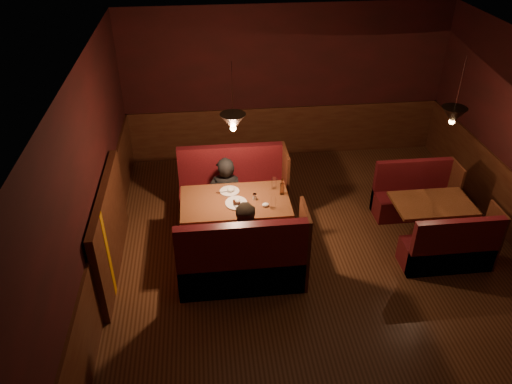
{
  "coord_description": "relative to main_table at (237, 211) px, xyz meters",
  "views": [
    {
      "loc": [
        -1.55,
        -5.25,
        4.77
      ],
      "look_at": [
        -0.88,
        0.66,
        0.95
      ],
      "focal_mm": 35.0,
      "sensor_mm": 36.0,
      "label": 1
    }
  ],
  "objects": [
    {
      "name": "second_bench_near",
      "position": [
        2.94,
        -0.81,
        -0.35
      ],
      "size": [
        1.28,
        0.48,
        0.91
      ],
      "color": "#3C0E10",
      "rests_on": "ground"
    },
    {
      "name": "room",
      "position": [
        0.89,
        -0.61,
        0.41
      ],
      "size": [
        6.02,
        7.02,
        2.92
      ],
      "color": "#492815",
      "rests_on": "ground"
    },
    {
      "name": "diner_b",
      "position": [
        0.12,
        -0.56,
        0.09
      ],
      "size": [
        0.84,
        0.73,
        1.46
      ],
      "primitive_type": "imported",
      "rotation": [
        0.0,
        0.0,
        0.29
      ],
      "color": "black",
      "rests_on": "ground"
    },
    {
      "name": "main_bench_far",
      "position": [
        0.02,
        0.88,
        -0.27
      ],
      "size": [
        1.71,
        0.61,
        1.16
      ],
      "color": "#3C0E10",
      "rests_on": "ground"
    },
    {
      "name": "second_table",
      "position": [
        2.91,
        -0.12,
        -0.16
      ],
      "size": [
        1.16,
        0.74,
        0.65
      ],
      "color": "#552D12",
      "rests_on": "ground"
    },
    {
      "name": "second_bench_far",
      "position": [
        2.94,
        0.57,
        -0.35
      ],
      "size": [
        1.28,
        0.48,
        0.91
      ],
      "color": "#3C0E10",
      "rests_on": "ground"
    },
    {
      "name": "diner_a",
      "position": [
        -0.12,
        0.62,
        0.13
      ],
      "size": [
        0.6,
        0.43,
        1.54
      ],
      "primitive_type": "imported",
      "rotation": [
        0.0,
        0.0,
        3.03
      ],
      "color": "black",
      "rests_on": "ground"
    },
    {
      "name": "main_table",
      "position": [
        0.0,
        0.0,
        0.0
      ],
      "size": [
        1.55,
        0.94,
        1.09
      ],
      "color": "#552D12",
      "rests_on": "ground"
    },
    {
      "name": "main_bench_near",
      "position": [
        0.02,
        -0.88,
        -0.27
      ],
      "size": [
        1.71,
        0.61,
        1.16
      ],
      "color": "#3C0E10",
      "rests_on": "ground"
    }
  ]
}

